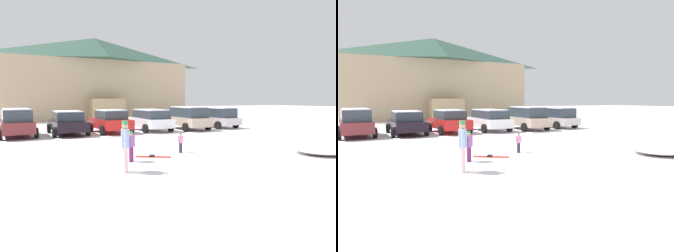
# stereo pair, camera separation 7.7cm
# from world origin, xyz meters

# --- Properties ---
(ground) EXTENTS (160.00, 160.00, 0.00)m
(ground) POSITION_xyz_m (0.00, 0.00, 0.00)
(ground) COLOR white
(ski_lodge) EXTENTS (21.79, 11.17, 9.74)m
(ski_lodge) POSITION_xyz_m (1.46, 31.84, 4.94)
(ski_lodge) COLOR tan
(ski_lodge) RESTS_ON ground
(parked_maroon_van) EXTENTS (2.46, 4.42, 1.77)m
(parked_maroon_van) POSITION_xyz_m (-6.65, 15.09, 0.94)
(parked_maroon_van) COLOR maroon
(parked_maroon_van) RESTS_ON ground
(parked_black_sedan) EXTENTS (2.47, 4.76, 1.58)m
(parked_black_sedan) POSITION_xyz_m (-3.62, 15.16, 0.81)
(parked_black_sedan) COLOR black
(parked_black_sedan) RESTS_ON ground
(parked_red_sedan) EXTENTS (2.60, 4.30, 1.61)m
(parked_red_sedan) POSITION_xyz_m (-0.78, 14.97, 0.82)
(parked_red_sedan) COLOR red
(parked_red_sedan) RESTS_ON ground
(parked_white_suv) EXTENTS (2.46, 4.36, 1.59)m
(parked_white_suv) POSITION_xyz_m (2.23, 14.97, 0.87)
(parked_white_suv) COLOR white
(parked_white_suv) RESTS_ON ground
(parked_beige_suv) EXTENTS (2.30, 4.48, 1.77)m
(parked_beige_suv) POSITION_xyz_m (5.24, 14.74, 0.94)
(parked_beige_suv) COLOR tan
(parked_beige_suv) RESTS_ON ground
(parked_silver_wagon) EXTENTS (2.46, 4.36, 1.66)m
(parked_silver_wagon) POSITION_xyz_m (8.19, 15.19, 0.90)
(parked_silver_wagon) COLOR beige
(parked_silver_wagon) RESTS_ON ground
(skier_child_in_purple_jacket) EXTENTS (0.35, 0.31, 1.16)m
(skier_child_in_purple_jacket) POSITION_xyz_m (-2.41, 4.98, 0.66)
(skier_child_in_purple_jacket) COLOR #7B2962
(skier_child_in_purple_jacket) RESTS_ON ground
(skier_child_in_pink_snowsuit) EXTENTS (0.32, 0.18, 0.89)m
(skier_child_in_pink_snowsuit) POSITION_xyz_m (0.14, 5.92, 0.50)
(skier_child_in_pink_snowsuit) COLOR #323A56
(skier_child_in_pink_snowsuit) RESTS_ON ground
(skier_adult_in_blue_parka) EXTENTS (0.32, 0.61, 1.67)m
(skier_adult_in_blue_parka) POSITION_xyz_m (-3.07, 3.50, 0.94)
(skier_adult_in_blue_parka) COLOR beige
(skier_adult_in_blue_parka) RESTS_ON ground
(pair_of_skis) EXTENTS (1.41, 1.01, 0.08)m
(pair_of_skis) POSITION_xyz_m (-1.34, 5.50, 0.02)
(pair_of_skis) COLOR red
(pair_of_skis) RESTS_ON ground
(plowed_snow_pile) EXTENTS (3.12, 2.50, 0.57)m
(plowed_snow_pile) POSITION_xyz_m (5.81, 3.13, 0.29)
(plowed_snow_pile) COLOR white
(plowed_snow_pile) RESTS_ON ground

